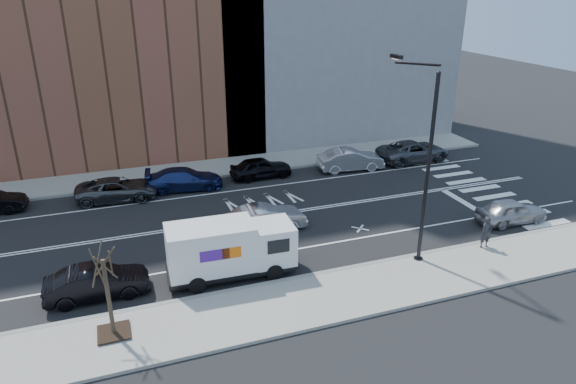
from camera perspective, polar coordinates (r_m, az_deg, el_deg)
ground at (r=29.12m, az=-5.57°, el=-3.11°), size 120.00×120.00×0.00m
sidewalk_near at (r=21.76m, az=0.38°, el=-12.41°), size 44.00×3.60×0.15m
sidewalk_far at (r=37.06m, az=-9.00°, el=2.56°), size 44.00×3.60×0.15m
curb_near at (r=23.17m, az=-1.17°, el=-9.99°), size 44.00×0.25×0.17m
curb_far at (r=35.39m, az=-8.42°, el=1.64°), size 44.00×0.25×0.17m
crosswalk at (r=36.07m, az=19.84°, el=0.77°), size 3.00×14.00×0.01m
road_markings at (r=29.12m, az=-5.57°, el=-3.11°), size 40.00×8.60×0.01m
bldg_brick at (r=41.23m, az=-23.55°, el=18.62°), size 26.00×10.00×22.00m
streetlight at (r=24.00m, az=14.75°, el=3.65°), size 0.44×4.02×9.34m
street_tree at (r=20.44m, az=-19.21°, el=-11.75°), size 1.20×1.20×3.75m
fedex_van at (r=23.27m, az=-6.48°, el=-6.27°), size 5.87×2.24×2.65m
far_parked_c at (r=33.10m, az=-18.45°, el=0.30°), size 5.08×2.69×1.36m
far_parked_d at (r=33.64m, az=-11.43°, el=1.43°), size 5.05×2.57×1.40m
far_parked_e at (r=35.00m, az=-3.02°, el=2.72°), size 4.22×1.76×1.43m
far_parked_f at (r=36.66m, az=6.96°, el=3.60°), size 4.81×2.07×1.54m
far_parked_g at (r=39.41m, az=13.75°, el=4.44°), size 5.52×2.63×1.52m
driving_sedan at (r=27.42m, az=-2.61°, el=-3.01°), size 4.58×1.90×1.47m
near_parked_rear_a at (r=23.43m, az=-20.44°, el=-9.42°), size 4.26×1.49×1.40m
near_parked_front at (r=31.01m, az=23.56°, el=-1.96°), size 4.08×1.77×1.37m
pedestrian at (r=27.28m, az=21.18°, el=-4.20°), size 0.61×0.41×1.66m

